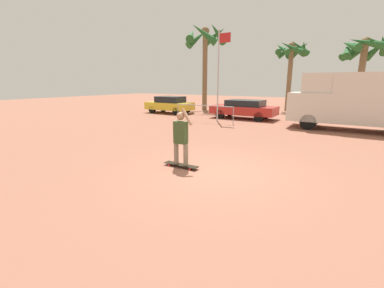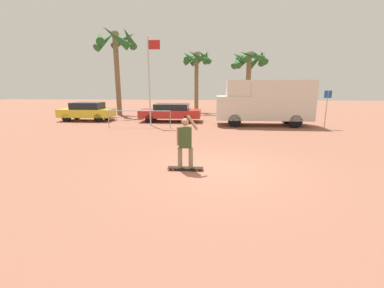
{
  "view_description": "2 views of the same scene",
  "coord_description": "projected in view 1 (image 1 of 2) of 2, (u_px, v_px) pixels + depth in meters",
  "views": [
    {
      "loc": [
        3.1,
        -6.16,
        2.44
      ],
      "look_at": [
        -1.04,
        0.55,
        0.56
      ],
      "focal_mm": 24.0,
      "sensor_mm": 36.0,
      "label": 1
    },
    {
      "loc": [
        -0.18,
        -7.79,
        2.59
      ],
      "look_at": [
        -0.82,
        0.43,
        0.71
      ],
      "focal_mm": 24.0,
      "sensor_mm": 36.0,
      "label": 2
    }
  ],
  "objects": [
    {
      "name": "palm_tree_near_van",
      "position": [
        364.0,
        51.0,
        20.55
      ],
      "size": [
        3.86,
        3.84,
        6.14
      ],
      "color": "brown",
      "rests_on": "ground_plane"
    },
    {
      "name": "flagpole",
      "position": [
        219.0,
        71.0,
        15.96
      ],
      "size": [
        0.82,
        0.12,
        5.6
      ],
      "color": "#B7B7BC",
      "rests_on": "ground_plane"
    },
    {
      "name": "camper_van",
      "position": [
        356.0,
        100.0,
        13.09
      ],
      "size": [
        6.07,
        2.15,
        2.93
      ],
      "color": "black",
      "rests_on": "ground_plane"
    },
    {
      "name": "person_skateboarder",
      "position": [
        181.0,
        135.0,
        7.39
      ],
      "size": [
        0.66,
        0.23,
        1.66
      ],
      "color": "gray",
      "rests_on": "skateboard"
    },
    {
      "name": "ground_plane",
      "position": [
        213.0,
        171.0,
        7.25
      ],
      "size": [
        80.0,
        80.0,
        0.0
      ],
      "primitive_type": "plane",
      "color": "#935B47"
    },
    {
      "name": "plaza_railing_segment",
      "position": [
        204.0,
        108.0,
        16.11
      ],
      "size": [
        4.03,
        0.05,
        1.08
      ],
      "color": "#99999E",
      "rests_on": "ground_plane"
    },
    {
      "name": "palm_tree_far_left",
      "position": [
        205.0,
        42.0,
        22.54
      ],
      "size": [
        3.66,
        3.76,
        7.41
      ],
      "color": "brown",
      "rests_on": "ground_plane"
    },
    {
      "name": "parked_car_red",
      "position": [
        244.0,
        109.0,
        17.75
      ],
      "size": [
        4.41,
        1.9,
        1.29
      ],
      "color": "black",
      "rests_on": "ground_plane"
    },
    {
      "name": "palm_tree_center_background",
      "position": [
        292.0,
        54.0,
        21.66
      ],
      "size": [
        3.0,
        3.0,
        5.89
      ],
      "color": "brown",
      "rests_on": "ground_plane"
    },
    {
      "name": "skateboard",
      "position": [
        181.0,
        165.0,
        7.6
      ],
      "size": [
        1.11,
        0.24,
        0.09
      ],
      "color": "black",
      "rests_on": "ground_plane"
    },
    {
      "name": "parked_car_yellow",
      "position": [
        170.0,
        104.0,
        20.93
      ],
      "size": [
        3.9,
        1.7,
        1.37
      ],
      "color": "black",
      "rests_on": "ground_plane"
    }
  ]
}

